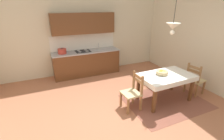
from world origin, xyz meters
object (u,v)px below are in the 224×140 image
Objects in this scene: kitchen_cabinetry at (86,52)px; pendant_lamp at (173,27)px; fruit_bowl at (162,72)px; dining_chair_tv_side at (132,93)px; dining_table at (166,79)px; dining_chair_window_side at (195,80)px.

kitchen_cabinetry is 3.00× the size of pendant_lamp.
fruit_bowl is at bearing 88.49° from pendant_lamp.
dining_chair_tv_side is 1.16× the size of pendant_lamp.
dining_chair_window_side reaches higher than dining_table.
dining_chair_tv_side reaches higher than dining_table.
dining_chair_window_side is at bearing -6.36° from fruit_bowl.
fruit_bowl is (-1.13, 0.13, 0.37)m from dining_chair_window_side.
pendant_lamp reaches higher than fruit_bowl.
kitchen_cabinetry reaches higher than fruit_bowl.
pendant_lamp is (0.89, -0.13, 1.55)m from dining_chair_tv_side.
kitchen_cabinetry reaches higher than dining_chair_window_side.
dining_chair_tv_side is at bearing -80.70° from kitchen_cabinetry.
kitchen_cabinetry is 2.70m from dining_chair_tv_side.
kitchen_cabinetry is 3.26m from pendant_lamp.
dining_table is at bearing -1.03° from dining_chair_tv_side.
kitchen_cabinetry is at bearing 132.16° from dining_chair_window_side.
dining_chair_tv_side is at bearing 177.77° from dining_chair_window_side.
dining_chair_window_side is 1.20m from fruit_bowl.
dining_chair_window_side is (1.03, -0.06, -0.18)m from dining_table.
kitchen_cabinetry reaches higher than dining_table.
dining_chair_window_side is (2.46, -2.71, -0.41)m from kitchen_cabinetry.
dining_chair_tv_side is at bearing -176.99° from fruit_bowl.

